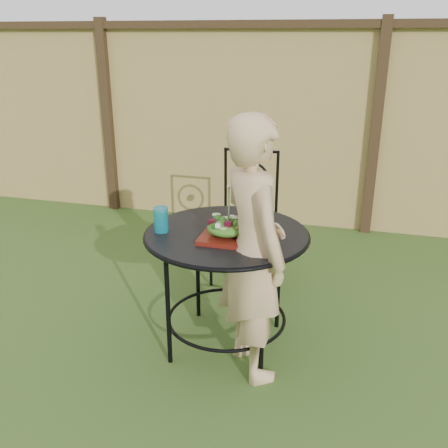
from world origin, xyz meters
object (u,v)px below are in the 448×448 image
patio_chair (246,213)px  diner (253,251)px  patio_table (227,255)px  salad_plate (227,237)px

patio_chair → diner: 1.17m
patio_chair → diner: (0.29, -1.12, 0.20)m
patio_table → diner: diner is taller
patio_table → patio_chair: (-0.10, 0.95, -0.08)m
patio_chair → diner: size_ratio=0.67×
patio_chair → salad_plate: patio_chair is taller
diner → salad_plate: 0.18m
salad_plate → patio_chair: bearing=97.0°
diner → salad_plate: (-0.16, 0.08, 0.03)m
patio_chair → diner: bearing=-75.4°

